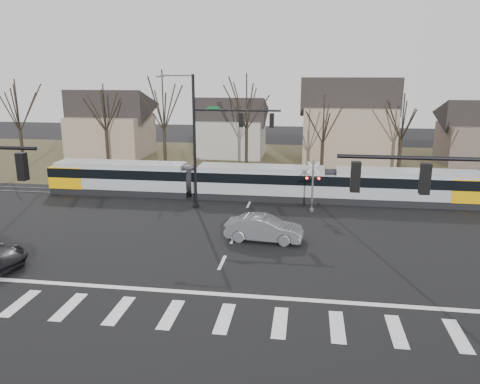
# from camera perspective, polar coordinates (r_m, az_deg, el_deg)

# --- Properties ---
(ground) EXTENTS (140.00, 140.00, 0.00)m
(ground) POSITION_cam_1_polar(r_m,az_deg,el_deg) (24.70, -3.03, -10.39)
(ground) COLOR black
(grass_verge) EXTENTS (140.00, 28.00, 0.01)m
(grass_verge) POSITION_cam_1_polar(r_m,az_deg,el_deg) (55.13, 3.42, 3.61)
(grass_verge) COLOR #38331E
(grass_verge) RESTS_ON ground
(crosswalk) EXTENTS (27.00, 2.60, 0.01)m
(crosswalk) POSITION_cam_1_polar(r_m,az_deg,el_deg) (21.22, -5.20, -14.85)
(crosswalk) COLOR silver
(crosswalk) RESTS_ON ground
(stop_line) EXTENTS (28.00, 0.35, 0.01)m
(stop_line) POSITION_cam_1_polar(r_m,az_deg,el_deg) (23.11, -3.92, -12.23)
(stop_line) COLOR silver
(stop_line) RESTS_ON ground
(lane_dashes) EXTENTS (0.18, 30.00, 0.01)m
(lane_dashes) POSITION_cam_1_polar(r_m,az_deg,el_deg) (39.61, 1.45, -0.71)
(lane_dashes) COLOR silver
(lane_dashes) RESTS_ON ground
(rail_pair) EXTENTS (90.00, 1.52, 0.06)m
(rail_pair) POSITION_cam_1_polar(r_m,az_deg,el_deg) (39.41, 1.41, -0.75)
(rail_pair) COLOR #59595E
(rail_pair) RESTS_ON ground
(tram) EXTENTS (36.24, 2.69, 2.75)m
(tram) POSITION_cam_1_polar(r_m,az_deg,el_deg) (39.18, 2.31, 1.37)
(tram) COLOR gray
(tram) RESTS_ON ground
(sedan) EXTENTS (2.55, 5.16, 1.60)m
(sedan) POSITION_cam_1_polar(r_m,az_deg,el_deg) (29.56, 2.95, -4.45)
(sedan) COLOR #56595E
(sedan) RESTS_ON ground
(signal_pole_near_right) EXTENTS (6.72, 0.44, 8.00)m
(signal_pole_near_right) POSITION_cam_1_polar(r_m,az_deg,el_deg) (17.72, 26.44, -4.21)
(signal_pole_near_right) COLOR black
(signal_pole_near_right) RESTS_ON ground
(signal_pole_far) EXTENTS (9.28, 0.44, 10.20)m
(signal_pole_far) POSITION_cam_1_polar(r_m,az_deg,el_deg) (35.45, -3.07, 6.87)
(signal_pole_far) COLOR black
(signal_pole_far) RESTS_ON ground
(rail_crossing_signal) EXTENTS (1.08, 0.36, 4.00)m
(rail_crossing_signal) POSITION_cam_1_polar(r_m,az_deg,el_deg) (35.78, 8.83, 0.57)
(rail_crossing_signal) COLOR #59595B
(rail_crossing_signal) RESTS_ON ground
(tree_row) EXTENTS (59.20, 7.20, 10.00)m
(tree_row) POSITION_cam_1_polar(r_m,az_deg,el_deg) (48.33, 5.29, 8.03)
(tree_row) COLOR black
(tree_row) RESTS_ON ground
(house_a) EXTENTS (9.72, 8.64, 8.60)m
(house_a) POSITION_cam_1_polar(r_m,az_deg,el_deg) (61.37, -15.50, 8.43)
(house_a) COLOR gray
(house_a) RESTS_ON ground
(house_b) EXTENTS (8.64, 7.56, 7.65)m
(house_b) POSITION_cam_1_polar(r_m,az_deg,el_deg) (59.08, -1.07, 8.25)
(house_b) COLOR gray
(house_b) RESTS_ON ground
(house_c) EXTENTS (10.80, 8.64, 10.10)m
(house_c) POSITION_cam_1_polar(r_m,az_deg,el_deg) (55.39, 13.02, 8.78)
(house_c) COLOR gray
(house_c) RESTS_ON ground
(house_d) EXTENTS (8.64, 7.56, 7.65)m
(house_d) POSITION_cam_1_polar(r_m,az_deg,el_deg) (60.56, 27.18, 6.82)
(house_d) COLOR brown
(house_d) RESTS_ON ground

